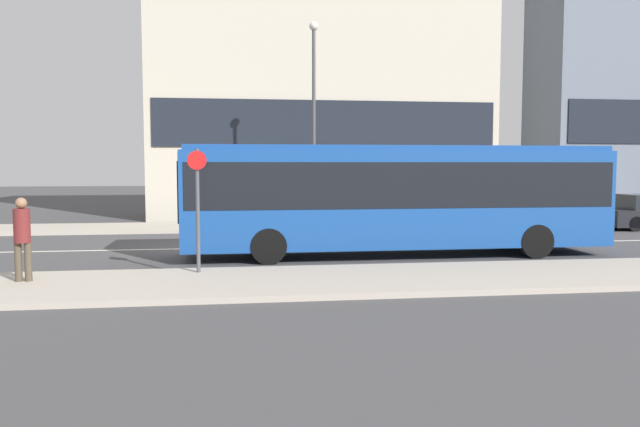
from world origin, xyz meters
The scene contains 10 objects.
ground_plane centered at (0.00, 0.00, 0.00)m, with size 120.00×120.00×0.00m, color #444447.
sidewalk_near centered at (0.00, -6.25, 0.07)m, with size 44.00×3.50×0.13m.
sidewalk_far centered at (0.00, 6.25, 0.07)m, with size 44.00×3.50×0.13m.
lane_centerline centered at (0.00, 0.00, 0.00)m, with size 41.80×0.16×0.01m.
apartment_block_left_tower centered at (5.44, 12.68, 8.27)m, with size 16.94×6.44×16.55m.
city_bus centered at (5.60, -2.25, 1.82)m, with size 12.16×2.52×3.16m.
parked_car_0 centered at (12.80, 3.24, 0.62)m, with size 4.16×1.70×1.30m.
pedestrian_near_stop centered at (-3.55, -5.76, 1.16)m, with size 0.35×0.34×1.80m.
bus_stop_sign centered at (0.12, -5.15, 1.80)m, with size 0.44×0.12×2.87m.
street_lamp centered at (4.16, 5.06, 4.99)m, with size 0.36×0.36×8.12m.
Camera 1 is at (0.91, -19.75, 2.63)m, focal length 35.00 mm.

